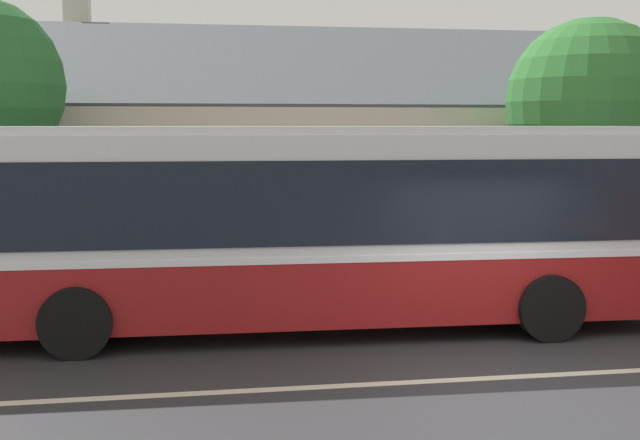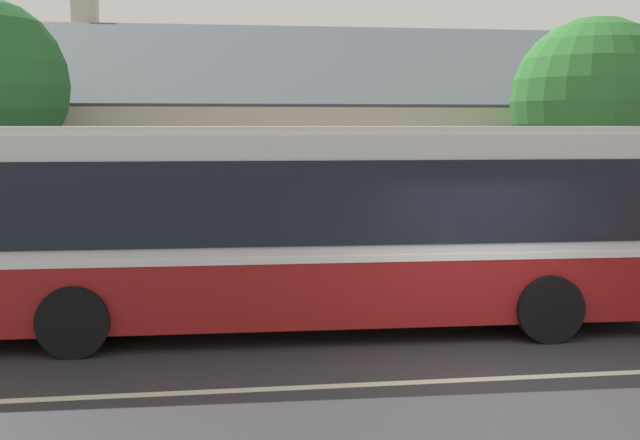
% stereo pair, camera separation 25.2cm
% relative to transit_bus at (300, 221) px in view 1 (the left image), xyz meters
% --- Properties ---
extents(ground_plane, '(300.00, 300.00, 0.00)m').
position_rel_transit_bus_xyz_m(ground_plane, '(2.34, -2.90, -1.70)').
color(ground_plane, '#2D2D30').
extents(sidewalk_far, '(60.00, 3.00, 0.15)m').
position_rel_transit_bus_xyz_m(sidewalk_far, '(2.34, 3.10, -1.63)').
color(sidewalk_far, '#9E9E99').
rests_on(sidewalk_far, ground).
extents(lane_divider_stripe, '(60.00, 0.16, 0.01)m').
position_rel_transit_bus_xyz_m(lane_divider_stripe, '(2.34, -2.90, -1.70)').
color(lane_divider_stripe, beige).
rests_on(lane_divider_stripe, ground).
extents(community_building, '(27.60, 9.76, 7.02)m').
position_rel_transit_bus_xyz_m(community_building, '(2.64, 10.94, 0.24)').
color(community_building, beige).
rests_on(community_building, ground).
extents(transit_bus, '(11.79, 2.98, 3.16)m').
position_rel_transit_bus_xyz_m(transit_bus, '(0.00, 0.00, 0.00)').
color(transit_bus, maroon).
rests_on(transit_bus, ground).
extents(bench_down_street, '(1.55, 0.51, 0.94)m').
position_rel_transit_bus_xyz_m(bench_down_street, '(-1.74, 2.75, -1.14)').
color(bench_down_street, '#4C4C4C').
rests_on(bench_down_street, sidewalk_far).
extents(street_tree_primary, '(3.62, 3.62, 5.48)m').
position_rel_transit_bus_xyz_m(street_tree_primary, '(6.90, 4.10, 1.96)').
color(street_tree_primary, '#4C3828').
rests_on(street_tree_primary, ground).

